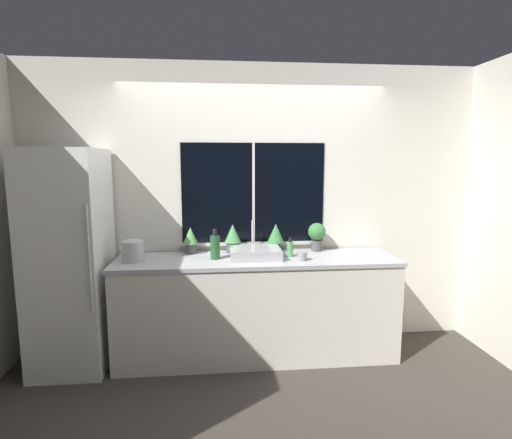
{
  "coord_description": "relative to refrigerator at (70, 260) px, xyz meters",
  "views": [
    {
      "loc": [
        -0.34,
        -3.18,
        1.78
      ],
      "look_at": [
        -0.01,
        0.3,
        1.28
      ],
      "focal_mm": 28.0,
      "sensor_mm": 36.0,
      "label": 1
    }
  ],
  "objects": [
    {
      "name": "wall_back",
      "position": [
        1.61,
        0.39,
        0.4
      ],
      "size": [
        8.0,
        0.09,
        2.7
      ],
      "color": "silver",
      "rests_on": "ground_plane"
    },
    {
      "name": "mug_white",
      "position": [
        0.47,
        0.21,
        0.02
      ],
      "size": [
        0.07,
        0.07,
        0.08
      ],
      "color": "white",
      "rests_on": "counter"
    },
    {
      "name": "refrigerator",
      "position": [
        0.0,
        0.0,
        0.0
      ],
      "size": [
        0.6,
        0.7,
        1.89
      ],
      "color": "silver",
      "rests_on": "ground_plane"
    },
    {
      "name": "counter",
      "position": [
        1.61,
        0.02,
        -0.48
      ],
      "size": [
        2.52,
        0.63,
        0.93
      ],
      "color": "silver",
      "rests_on": "ground_plane"
    },
    {
      "name": "potted_plant_center_left",
      "position": [
        1.4,
        0.25,
        0.13
      ],
      "size": [
        0.16,
        0.16,
        0.27
      ],
      "color": "#4C4C51",
      "rests_on": "counter"
    },
    {
      "name": "soap_bottle",
      "position": [
        1.92,
        0.04,
        0.05
      ],
      "size": [
        0.06,
        0.06,
        0.17
      ],
      "color": "#519E5B",
      "rests_on": "counter"
    },
    {
      "name": "wall_left",
      "position": [
        -0.58,
        1.22,
        0.4
      ],
      "size": [
        0.06,
        7.0,
        2.7
      ],
      "color": "silver",
      "rests_on": "ground_plane"
    },
    {
      "name": "potted_plant_far_left",
      "position": [
        1.01,
        0.25,
        0.12
      ],
      "size": [
        0.14,
        0.14,
        0.25
      ],
      "color": "#4C4C51",
      "rests_on": "counter"
    },
    {
      "name": "potted_plant_center_right",
      "position": [
        1.82,
        0.25,
        0.14
      ],
      "size": [
        0.16,
        0.16,
        0.27
      ],
      "color": "#4C4C51",
      "rests_on": "counter"
    },
    {
      "name": "kettle",
      "position": [
        0.53,
        0.0,
        0.08
      ],
      "size": [
        0.19,
        0.19,
        0.2
      ],
      "color": "#B2B2B7",
      "rests_on": "counter"
    },
    {
      "name": "mug_grey",
      "position": [
        2.0,
        -0.11,
        0.02
      ],
      "size": [
        0.08,
        0.08,
        0.08
      ],
      "color": "gray",
      "rests_on": "counter"
    },
    {
      "name": "ground_plane",
      "position": [
        1.61,
        -0.28,
        -0.95
      ],
      "size": [
        14.0,
        14.0,
        0.0
      ],
      "primitive_type": "plane",
      "color": "#38332D"
    },
    {
      "name": "wall_right",
      "position": [
        3.8,
        1.22,
        0.4
      ],
      "size": [
        0.06,
        7.0,
        2.7
      ],
      "color": "silver",
      "rests_on": "ground_plane"
    },
    {
      "name": "sink",
      "position": [
        1.6,
        0.04,
        0.03
      ],
      "size": [
        0.45,
        0.44,
        0.31
      ],
      "color": "#ADADB2",
      "rests_on": "counter"
    },
    {
      "name": "bottle_tall",
      "position": [
        1.24,
        0.02,
        0.09
      ],
      "size": [
        0.08,
        0.08,
        0.27
      ],
      "color": "#235128",
      "rests_on": "counter"
    },
    {
      "name": "potted_plant_far_right",
      "position": [
        2.22,
        0.25,
        0.14
      ],
      "size": [
        0.17,
        0.17,
        0.27
      ],
      "color": "#4C4C51",
      "rests_on": "counter"
    }
  ]
}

